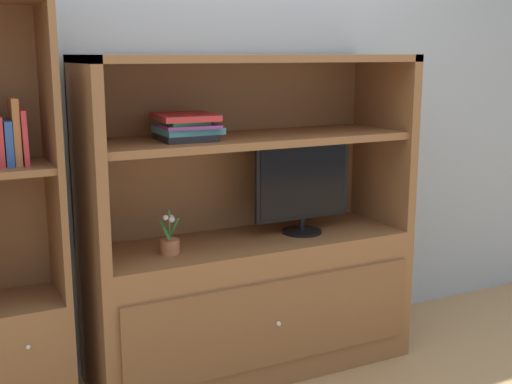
{
  "coord_description": "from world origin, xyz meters",
  "views": [
    {
      "loc": [
        -1.42,
        -2.45,
        1.61
      ],
      "look_at": [
        0.0,
        0.35,
        0.95
      ],
      "focal_mm": 46.06,
      "sensor_mm": 36.0,
      "label": 1
    }
  ],
  "objects": [
    {
      "name": "bookshelf_tall",
      "position": [
        -1.12,
        0.41,
        0.63
      ],
      "size": [
        0.39,
        0.39,
        1.84
      ],
      "color": "brown",
      "rests_on": "ground_plane"
    },
    {
      "name": "media_console",
      "position": [
        0.0,
        0.41,
        0.51
      ],
      "size": [
        1.65,
        0.56,
        1.61
      ],
      "color": "brown",
      "rests_on": "ground_plane"
    },
    {
      "name": "magazine_stack",
      "position": [
        -0.34,
        0.4,
        1.28
      ],
      "size": [
        0.29,
        0.32,
        0.12
      ],
      "color": "black",
      "rests_on": "media_console"
    },
    {
      "name": "potted_plant",
      "position": [
        -0.45,
        0.35,
        0.75
      ],
      "size": [
        0.09,
        0.1,
        0.21
      ],
      "color": "#B26642",
      "rests_on": "media_console"
    },
    {
      "name": "tv_monitor",
      "position": [
        0.29,
        0.38,
        0.95
      ],
      "size": [
        0.54,
        0.21,
        0.47
      ],
      "color": "black",
      "rests_on": "media_console"
    },
    {
      "name": "painted_rear_wall",
      "position": [
        0.0,
        0.75,
        1.4
      ],
      "size": [
        6.0,
        0.1,
        2.8
      ],
      "primitive_type": "cube",
      "color": "#9EA8B2",
      "rests_on": "ground_plane"
    }
  ]
}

